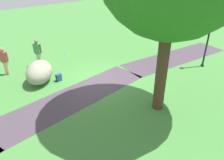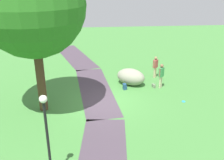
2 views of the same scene
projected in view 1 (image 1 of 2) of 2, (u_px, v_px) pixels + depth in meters
ground_plane at (100, 81)px, 12.11m from camera, size 48.00×48.00×0.00m
footpath_segment_near at (176, 57)px, 15.03m from camera, size 8.17×2.86×0.01m
footpath_segment_mid at (75, 97)px, 10.64m from camera, size 8.18×2.94×0.01m
lamp_post at (210, 32)px, 12.72m from camera, size 0.28×0.28×3.54m
lawn_boulder at (39, 72)px, 11.75m from camera, size 2.28×2.44×1.15m
woman_with_handbag at (38, 51)px, 13.30m from camera, size 0.42×0.42×1.72m
man_near_boulder at (4, 59)px, 12.32m from camera, size 0.43×0.42×1.64m
handbag_on_grass at (42, 67)px, 13.36m from camera, size 0.35×0.35×0.31m
backpack_by_boulder at (59, 78)px, 12.01m from camera, size 0.30×0.28×0.40m
frisbee_on_grass at (65, 54)px, 15.59m from camera, size 0.22×0.22×0.02m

